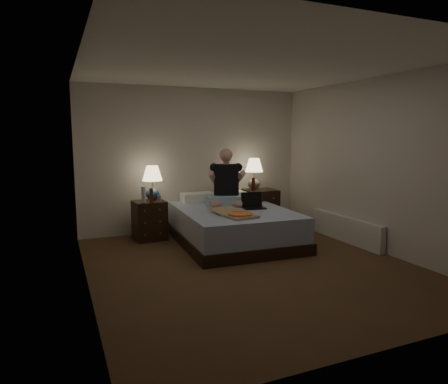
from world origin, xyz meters
name	(u,v)px	position (x,y,z in m)	size (l,w,h in m)	color
floor	(251,266)	(0.00, 0.00, 0.00)	(4.00, 4.50, 0.00)	brown
ceiling	(253,67)	(0.00, 0.00, 2.50)	(4.00, 4.50, 0.00)	white
wall_back	(194,160)	(0.00, 2.25, 1.25)	(4.00, 2.50, 0.00)	beige
wall_front	(391,193)	(0.00, -2.25, 1.25)	(4.00, 2.50, 0.00)	beige
wall_left	(84,176)	(-2.00, 0.00, 1.25)	(4.50, 2.50, 0.00)	beige
wall_right	(375,165)	(2.00, 0.00, 1.25)	(4.50, 2.50, 0.00)	beige
bed	(233,225)	(0.26, 1.16, 0.27)	(1.61, 2.14, 0.54)	#526CA5
nightstand_left	(149,220)	(-0.91, 1.83, 0.32)	(0.49, 0.44, 0.63)	black
nightstand_right	(260,209)	(1.11, 1.83, 0.36)	(0.55, 0.49, 0.71)	black
lamp_left	(153,183)	(-0.83, 1.90, 0.91)	(0.32, 0.32, 0.56)	navy
lamp_right	(254,174)	(1.01, 1.90, 0.99)	(0.32, 0.32, 0.56)	gray
water_bottle	(144,195)	(-1.02, 1.74, 0.76)	(0.07, 0.07, 0.25)	white
soda_can	(159,198)	(-0.76, 1.74, 0.68)	(0.07, 0.07, 0.10)	#B4B4AF
beer_bottle_left	(151,196)	(-0.91, 1.64, 0.75)	(0.06, 0.06, 0.23)	#58240C
beer_bottle_right	(253,184)	(0.92, 1.76, 0.83)	(0.06, 0.06, 0.23)	#561C0C
person	(226,177)	(0.31, 1.52, 1.00)	(0.66, 0.52, 0.93)	black
laptop	(254,201)	(0.58, 1.05, 0.66)	(0.34, 0.28, 0.24)	black
pizza_box	(240,215)	(0.08, 0.52, 0.58)	(0.40, 0.76, 0.08)	tan
radiator	(345,229)	(1.93, 0.50, 0.20)	(0.10, 1.60, 0.40)	silver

